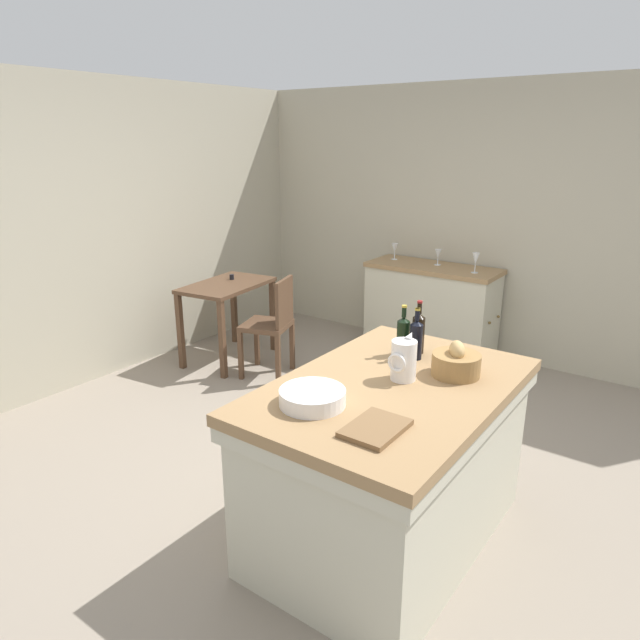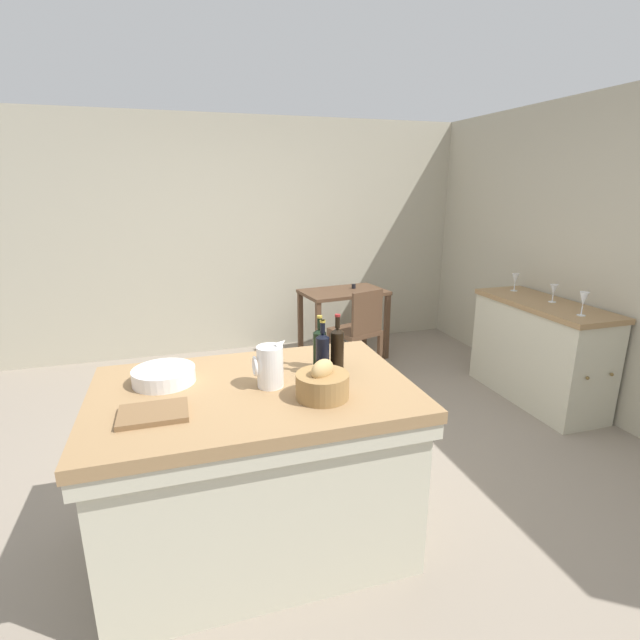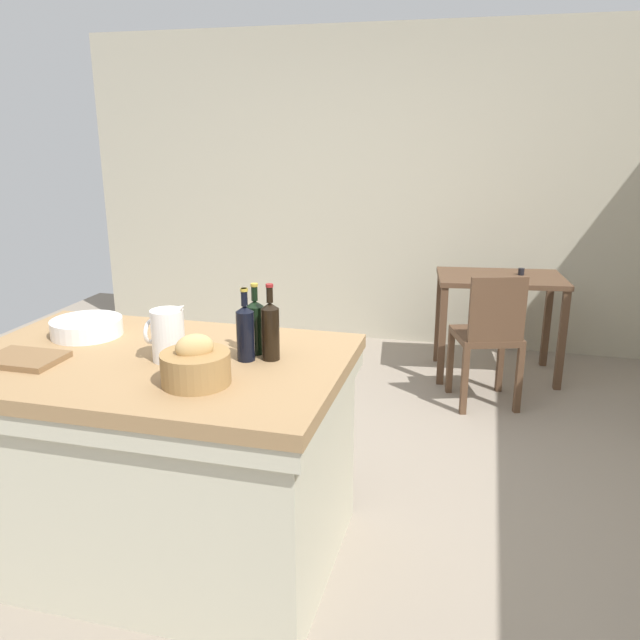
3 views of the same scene
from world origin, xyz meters
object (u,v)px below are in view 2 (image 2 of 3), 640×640
wooden_chair (359,330)px  wine_bottle_green (323,352)px  cutting_board (153,413)px  wine_glass_far_left (584,299)px  wine_glass_middle (515,279)px  wine_glass_left (554,290)px  side_cabinet (539,351)px  wine_bottle_amber (320,347)px  bread_basket (322,384)px  writing_desk (344,302)px  wash_bowl (164,376)px  island_table (257,461)px  wine_bottle_dark (337,347)px  pitcher (270,366)px

wooden_chair → wine_bottle_green: size_ratio=3.10×
cutting_board → wine_glass_far_left: size_ratio=1.57×
cutting_board → wine_glass_middle: size_ratio=1.78×
wooden_chair → wine_glass_left: (1.42, -0.93, 0.51)m
side_cabinet → wine_bottle_amber: 2.54m
side_cabinet → bread_basket: bread_basket is taller
side_cabinet → wine_bottle_green: wine_bottle_green is taller
writing_desk → wash_bowl: size_ratio=3.10×
wash_bowl → island_table: bearing=-23.9°
side_cabinet → bread_basket: 2.76m
island_table → writing_desk: size_ratio=1.62×
side_cabinet → wine_bottle_dark: 2.49m
bread_basket → wine_bottle_dark: bearing=59.9°
pitcher → wine_bottle_green: size_ratio=0.85×
cutting_board → wine_bottle_dark: wine_bottle_dark is taller
wash_bowl → wine_glass_far_left: (3.07, 0.42, 0.08)m
bread_basket → wine_glass_left: 2.76m
island_table → wine_bottle_amber: size_ratio=5.30×
island_table → wash_bowl: bearing=156.1°
pitcher → wine_bottle_amber: (0.31, 0.17, 0.01)m
wine_glass_far_left → bread_basket: bearing=-160.9°
wine_glass_middle → writing_desk: bearing=141.4°
wine_bottle_amber → island_table: bearing=-158.6°
wash_bowl → cutting_board: wash_bowl is taller
wooden_chair → wash_bowl: bearing=-134.9°
bread_basket → wine_bottle_green: 0.30m
island_table → wine_bottle_amber: (0.39, 0.15, 0.54)m
wine_bottle_green → wash_bowl: bearing=171.4°
island_table → wash_bowl: wash_bowl is taller
island_table → cutting_board: (-0.46, -0.18, 0.43)m
writing_desk → wine_bottle_green: size_ratio=3.27×
wash_bowl → wine_bottle_green: 0.82m
island_table → bread_basket: size_ratio=6.20×
cutting_board → wine_glass_left: 3.44m
wine_glass_left → wine_glass_middle: bearing=91.7°
wine_bottle_dark → wine_glass_far_left: 2.23m
writing_desk → cutting_board: bearing=-124.2°
wine_glass_middle → wine_glass_left: bearing=-88.3°
writing_desk → wooden_chair: bearing=-95.7°
pitcher → wine_glass_middle: pitcher is taller
wash_bowl → wine_glass_middle: size_ratio=1.89×
island_table → wine_bottle_dark: 0.73m
island_table → side_cabinet: (2.70, 1.04, -0.04)m
wine_glass_far_left → wine_bottle_amber: bearing=-168.7°
pitcher → bread_basket: (0.21, -0.20, -0.04)m
cutting_board → wine_glass_left: wine_glass_left is taller
wine_glass_far_left → wine_glass_left: wine_glass_far_left is taller
island_table → wine_glass_far_left: bearing=12.9°
wine_glass_left → pitcher: bearing=-158.7°
island_table → wine_bottle_green: wine_bottle_green is taller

